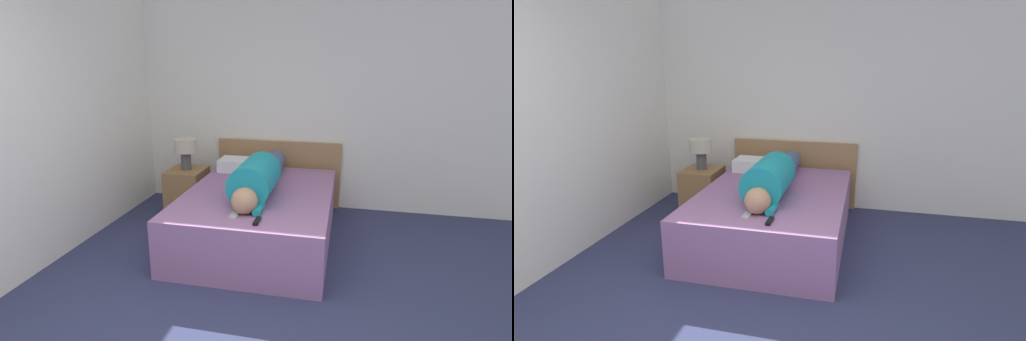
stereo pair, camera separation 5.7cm
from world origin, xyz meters
TOP-DOWN VIEW (x-y plane):
  - wall_back at (0.00, 3.38)m, footprint 5.07×0.06m
  - wall_left at (-1.97, 1.67)m, footprint 0.06×4.55m
  - bed at (-0.23, 2.21)m, footprint 1.40×1.94m
  - headboard at (-0.23, 3.31)m, footprint 1.52×0.04m
  - nightstand at (-1.22, 2.76)m, footprint 0.41×0.48m
  - table_lamp at (-1.22, 2.76)m, footprint 0.26×0.26m
  - person_lying at (-0.22, 2.16)m, footprint 0.38×1.65m
  - pillow_near_headboard at (-0.54, 2.91)m, footprint 0.62×0.32m
  - tv_remote at (-0.07, 1.44)m, footprint 0.04×0.15m
  - cell_phone at (-0.29, 1.53)m, footprint 0.06×0.13m

SIDE VIEW (x-z plane):
  - bed at x=-0.23m, z-range 0.00..0.52m
  - nightstand at x=-1.22m, z-range 0.00..0.54m
  - headboard at x=-0.23m, z-range 0.00..0.81m
  - cell_phone at x=-0.29m, z-range 0.52..0.53m
  - tv_remote at x=-0.07m, z-range 0.52..0.54m
  - pillow_near_headboard at x=-0.54m, z-range 0.52..0.66m
  - person_lying at x=-0.22m, z-range 0.49..0.87m
  - table_lamp at x=-1.22m, z-range 0.60..0.96m
  - wall_left at x=-1.97m, z-range 0.00..2.60m
  - wall_back at x=0.00m, z-range 0.00..2.60m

